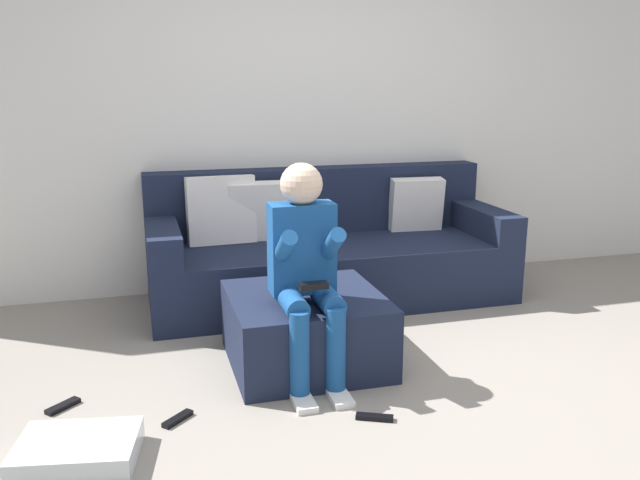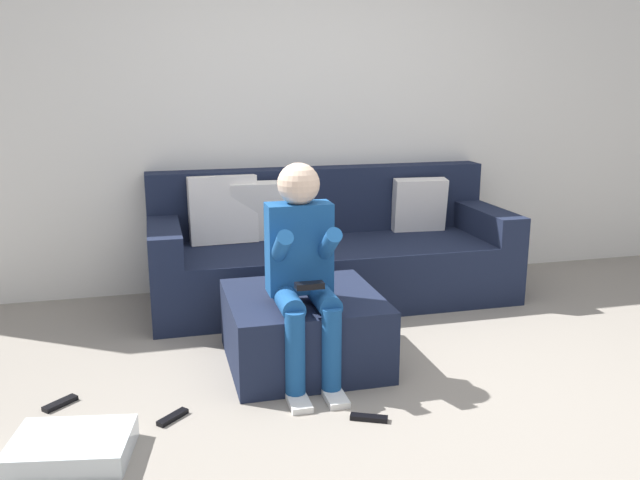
{
  "view_description": "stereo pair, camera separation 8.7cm",
  "coord_description": "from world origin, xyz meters",
  "px_view_note": "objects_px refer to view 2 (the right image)",
  "views": [
    {
      "loc": [
        -1.26,
        -2.61,
        1.52
      ],
      "look_at": [
        -0.2,
        1.17,
        0.56
      ],
      "focal_mm": 37.1,
      "sensor_mm": 36.0,
      "label": 1
    },
    {
      "loc": [
        -1.18,
        -2.63,
        1.52
      ],
      "look_at": [
        -0.2,
        1.17,
        0.56
      ],
      "focal_mm": 37.1,
      "sensor_mm": 36.0,
      "label": 2
    }
  ],
  "objects_px": {
    "couch_sectional": "(329,252)",
    "storage_bin": "(71,448)",
    "remote_near_ottoman": "(369,418)",
    "ottoman": "(303,329)",
    "person_seated": "(303,262)",
    "remote_by_storage_bin": "(173,417)",
    "remote_under_side_table": "(60,403)"
  },
  "relations": [
    {
      "from": "couch_sectional",
      "to": "remote_under_side_table",
      "type": "height_order",
      "value": "couch_sectional"
    },
    {
      "from": "storage_bin",
      "to": "remote_under_side_table",
      "type": "distance_m",
      "value": 0.51
    },
    {
      "from": "remote_by_storage_bin",
      "to": "ottoman",
      "type": "bearing_deg",
      "value": -9.81
    },
    {
      "from": "couch_sectional",
      "to": "remote_by_storage_bin",
      "type": "distance_m",
      "value": 1.95
    },
    {
      "from": "couch_sectional",
      "to": "remote_under_side_table",
      "type": "xyz_separation_m",
      "value": [
        -1.68,
        -1.27,
        -0.31
      ]
    },
    {
      "from": "storage_bin",
      "to": "couch_sectional",
      "type": "bearing_deg",
      "value": 48.29
    },
    {
      "from": "ottoman",
      "to": "storage_bin",
      "type": "height_order",
      "value": "ottoman"
    },
    {
      "from": "person_seated",
      "to": "remote_by_storage_bin",
      "type": "xyz_separation_m",
      "value": [
        -0.68,
        -0.28,
        -0.62
      ]
    },
    {
      "from": "remote_by_storage_bin",
      "to": "person_seated",
      "type": "bearing_deg",
      "value": -19.95
    },
    {
      "from": "couch_sectional",
      "to": "ottoman",
      "type": "bearing_deg",
      "value": -111.95
    },
    {
      "from": "ottoman",
      "to": "remote_by_storage_bin",
      "type": "relative_size",
      "value": 4.89
    },
    {
      "from": "remote_by_storage_bin",
      "to": "remote_near_ottoman",
      "type": "bearing_deg",
      "value": -57.36
    },
    {
      "from": "person_seated",
      "to": "remote_near_ottoman",
      "type": "xyz_separation_m",
      "value": [
        0.19,
        -0.51,
        -0.62
      ]
    },
    {
      "from": "couch_sectional",
      "to": "remote_near_ottoman",
      "type": "height_order",
      "value": "couch_sectional"
    },
    {
      "from": "couch_sectional",
      "to": "storage_bin",
      "type": "xyz_separation_m",
      "value": [
        -1.57,
        -1.77,
        -0.27
      ]
    },
    {
      "from": "couch_sectional",
      "to": "remote_by_storage_bin",
      "type": "height_order",
      "value": "couch_sectional"
    },
    {
      "from": "person_seated",
      "to": "remote_by_storage_bin",
      "type": "relative_size",
      "value": 6.72
    },
    {
      "from": "remote_under_side_table",
      "to": "person_seated",
      "type": "bearing_deg",
      "value": -41.43
    },
    {
      "from": "storage_bin",
      "to": "remote_near_ottoman",
      "type": "bearing_deg",
      "value": -0.24
    },
    {
      "from": "couch_sectional",
      "to": "person_seated",
      "type": "relative_size",
      "value": 2.23
    },
    {
      "from": "remote_by_storage_bin",
      "to": "storage_bin",
      "type": "bearing_deg",
      "value": 166.08
    },
    {
      "from": "couch_sectional",
      "to": "remote_near_ottoman",
      "type": "relative_size",
      "value": 14.5
    },
    {
      "from": "ottoman",
      "to": "remote_near_ottoman",
      "type": "bearing_deg",
      "value": -78.25
    },
    {
      "from": "ottoman",
      "to": "remote_near_ottoman",
      "type": "xyz_separation_m",
      "value": [
        0.15,
        -0.7,
        -0.18
      ]
    },
    {
      "from": "ottoman",
      "to": "remote_by_storage_bin",
      "type": "xyz_separation_m",
      "value": [
        -0.73,
        -0.47,
        -0.18
      ]
    },
    {
      "from": "person_seated",
      "to": "ottoman",
      "type": "bearing_deg",
      "value": 76.53
    },
    {
      "from": "remote_near_ottoman",
      "to": "remote_by_storage_bin",
      "type": "bearing_deg",
      "value": -169.99
    },
    {
      "from": "storage_bin",
      "to": "remote_by_storage_bin",
      "type": "xyz_separation_m",
      "value": [
        0.41,
        0.23,
        -0.04
      ]
    },
    {
      "from": "ottoman",
      "to": "storage_bin",
      "type": "distance_m",
      "value": 1.34
    },
    {
      "from": "person_seated",
      "to": "remote_by_storage_bin",
      "type": "distance_m",
      "value": 0.96
    },
    {
      "from": "storage_bin",
      "to": "remote_near_ottoman",
      "type": "height_order",
      "value": "storage_bin"
    },
    {
      "from": "person_seated",
      "to": "remote_under_side_table",
      "type": "height_order",
      "value": "person_seated"
    }
  ]
}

